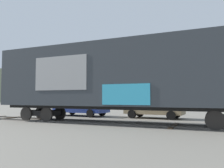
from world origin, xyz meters
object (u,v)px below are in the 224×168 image
(parked_car_blue, at_px, (80,106))
(parked_car_tan, at_px, (153,107))
(flagpole, at_px, (142,67))
(freight_car, at_px, (122,76))

(parked_car_blue, distance_m, parked_car_tan, 6.27)
(flagpole, relative_size, parked_car_blue, 1.59)
(freight_car, relative_size, flagpole, 2.12)
(flagpole, bearing_deg, parked_car_blue, -113.81)
(freight_car, height_order, parked_car_blue, freight_car)
(parked_car_blue, height_order, parked_car_tan, parked_car_tan)
(parked_car_blue, xyz_separation_m, parked_car_tan, (6.27, -0.17, 0.01))
(freight_car, relative_size, parked_car_blue, 3.36)
(parked_car_blue, bearing_deg, flagpole, 66.19)
(freight_car, xyz_separation_m, parked_car_tan, (1.03, 4.51, -1.98))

